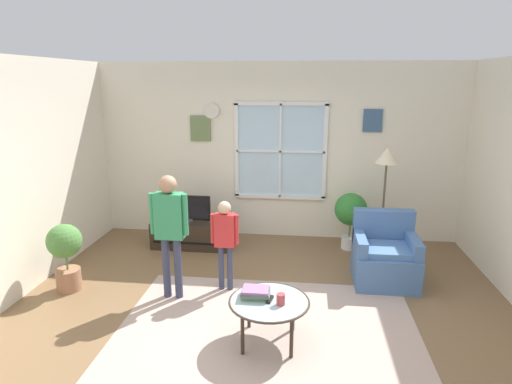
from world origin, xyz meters
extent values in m
cube|color=brown|center=(0.00, 0.00, -0.01)|extent=(6.25, 5.83, 0.02)
cube|color=silver|center=(0.00, 2.67, 1.38)|extent=(5.65, 0.12, 2.75)
cube|color=silver|center=(0.05, 2.60, 1.40)|extent=(1.38, 0.02, 1.47)
cube|color=white|center=(0.05, 2.58, 2.13)|extent=(1.44, 0.04, 0.06)
cube|color=white|center=(0.05, 2.58, 0.66)|extent=(1.44, 0.04, 0.06)
cube|color=white|center=(-0.64, 2.58, 1.40)|extent=(0.06, 0.04, 1.47)
cube|color=white|center=(0.74, 2.58, 1.40)|extent=(0.06, 0.04, 1.47)
cube|color=white|center=(0.05, 2.58, 1.40)|extent=(0.03, 0.04, 1.47)
cube|color=white|center=(0.05, 2.58, 1.40)|extent=(1.38, 0.04, 0.03)
cube|color=#667A4C|center=(-1.22, 2.59, 1.74)|extent=(0.32, 0.03, 0.40)
cube|color=#38567A|center=(1.43, 2.59, 1.89)|extent=(0.28, 0.03, 0.34)
cylinder|color=silver|center=(-1.03, 2.58, 2.02)|extent=(0.24, 0.04, 0.24)
cube|color=tan|center=(0.11, -0.17, 0.00)|extent=(3.07, 2.19, 0.01)
cube|color=#2D2319|center=(-1.25, 1.97, 0.20)|extent=(1.18, 0.46, 0.40)
cube|color=black|center=(-1.25, 1.74, 0.14)|extent=(1.06, 0.02, 0.02)
cylinder|color=#4C4C4C|center=(-1.25, 1.97, 0.43)|extent=(0.08, 0.08, 0.05)
cube|color=black|center=(-1.25, 1.97, 0.62)|extent=(0.60, 0.05, 0.37)
cube|color=black|center=(-1.25, 1.94, 0.62)|extent=(0.56, 0.01, 0.33)
cube|color=#476B9E|center=(1.47, 1.07, 0.21)|extent=(0.76, 0.72, 0.42)
cube|color=#476B9E|center=(1.47, 1.37, 0.65)|extent=(0.76, 0.16, 0.45)
cube|color=#476B9E|center=(1.15, 1.07, 0.52)|extent=(0.12, 0.65, 0.20)
cube|color=#476B9E|center=(1.79, 1.07, 0.52)|extent=(0.12, 0.65, 0.20)
cube|color=#4D73AA|center=(1.47, 1.02, 0.46)|extent=(0.61, 0.50, 0.08)
cylinder|color=#99B2B7|center=(0.14, -0.36, 0.43)|extent=(0.76, 0.76, 0.02)
torus|color=#3F3328|center=(0.14, -0.36, 0.43)|extent=(0.78, 0.78, 0.02)
cylinder|color=#33281E|center=(-0.09, -0.14, 0.21)|extent=(0.04, 0.04, 0.43)
cylinder|color=#33281E|center=(0.36, -0.14, 0.21)|extent=(0.04, 0.04, 0.43)
cylinder|color=#33281E|center=(-0.09, -0.59, 0.21)|extent=(0.04, 0.04, 0.43)
cylinder|color=#33281E|center=(0.36, -0.59, 0.21)|extent=(0.04, 0.04, 0.43)
cube|color=#62AF73|center=(0.00, -0.31, 0.45)|extent=(0.24, 0.14, 0.02)
cube|color=#8B7E53|center=(0.00, -0.31, 0.48)|extent=(0.28, 0.17, 0.03)
cube|color=#46576C|center=(0.00, -0.31, 0.51)|extent=(0.27, 0.20, 0.02)
cube|color=#A56284|center=(0.00, -0.31, 0.53)|extent=(0.25, 0.19, 0.02)
cylinder|color=#BF3F3F|center=(0.25, -0.42, 0.50)|extent=(0.08, 0.08, 0.11)
cube|color=black|center=(0.14, -0.35, 0.45)|extent=(0.07, 0.15, 0.02)
cylinder|color=#333851|center=(-0.53, 0.66, 0.28)|extent=(0.07, 0.07, 0.56)
cylinder|color=#333851|center=(-0.43, 0.66, 0.28)|extent=(0.07, 0.07, 0.56)
cube|color=red|center=(-0.48, 0.66, 0.76)|extent=(0.24, 0.13, 0.40)
sphere|color=#D8AD8C|center=(-0.48, 0.66, 1.04)|extent=(0.15, 0.15, 0.15)
cylinder|color=red|center=(-0.62, 0.64, 0.78)|extent=(0.05, 0.05, 0.36)
cylinder|color=red|center=(-0.34, 0.64, 0.78)|extent=(0.05, 0.05, 0.36)
cylinder|color=#333851|center=(-1.13, 0.40, 0.37)|extent=(0.09, 0.09, 0.74)
cylinder|color=#333851|center=(-0.99, 0.40, 0.37)|extent=(0.09, 0.09, 0.74)
cube|color=#338C59|center=(-1.06, 0.40, 1.00)|extent=(0.32, 0.17, 0.53)
sphere|color=#A87A5B|center=(-1.06, 0.40, 1.37)|extent=(0.20, 0.20, 0.20)
cylinder|color=#338C59|center=(-1.25, 0.38, 1.03)|extent=(0.07, 0.07, 0.47)
cylinder|color=#338C59|center=(-0.87, 0.38, 1.03)|extent=(0.07, 0.07, 0.47)
cylinder|color=silver|center=(1.14, 2.17, 0.09)|extent=(0.23, 0.23, 0.19)
cylinder|color=#4C7238|center=(1.14, 2.17, 0.28)|extent=(0.02, 0.02, 0.19)
sphere|color=#2F7930|center=(1.14, 2.17, 0.62)|extent=(0.48, 0.48, 0.48)
cylinder|color=#9E6B4C|center=(-2.38, 0.43, 0.13)|extent=(0.29, 0.29, 0.26)
cylinder|color=#4C7238|center=(-2.38, 0.43, 0.35)|extent=(0.02, 0.02, 0.16)
sphere|color=#4B813B|center=(-2.38, 0.43, 0.63)|extent=(0.41, 0.41, 0.41)
cylinder|color=black|center=(1.55, 1.91, 0.01)|extent=(0.26, 0.26, 0.03)
cylinder|color=brown|center=(1.55, 1.91, 0.69)|extent=(0.03, 0.03, 1.38)
cone|color=beige|center=(1.55, 1.91, 1.48)|extent=(0.32, 0.32, 0.22)
camera|label=1|loc=(0.44, -4.02, 2.48)|focal=29.96mm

